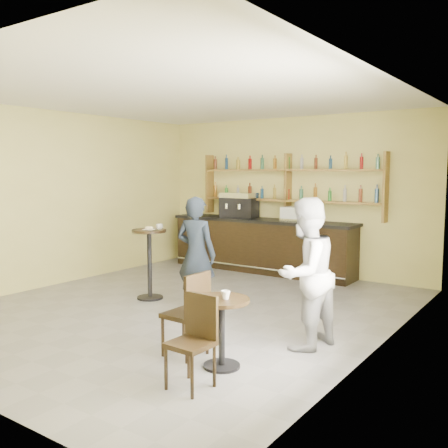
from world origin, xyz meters
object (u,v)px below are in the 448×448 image
Objects in this scene: pedestal_table at (150,264)px; chair_south at (190,343)px; cafe_table at (222,333)px; man_main at (196,254)px; bar_counter at (261,245)px; espresso_machine at (239,205)px; pastry_case at (294,214)px; chair_west at (185,313)px; patron_second at (305,273)px.

pedestal_table reaches higher than chair_south.
chair_south is at bearing -85.24° from cafe_table.
pedestal_table is 1.13m from man_main.
bar_counter reaches higher than chair_south.
espresso_machine is 1.59× the size of pastry_case.
bar_counter is 5.79m from chair_south.
bar_counter is 4.96m from chair_west.
bar_counter is 5.40× the size of cafe_table.
patron_second reaches higher than pedestal_table.
pedestal_table is (-1.10, -3.00, -0.67)m from pastry_case.
chair_west is (-0.55, 0.05, 0.11)m from cafe_table.
patron_second is at bearing 78.49° from chair_south.
pastry_case reaches higher than chair_south.
cafe_table is 0.42× the size of patron_second.
patron_second reaches higher than man_main.
man_main is 1.91× the size of chair_south.
patron_second is (0.45, 1.07, 0.52)m from cafe_table.
espresso_machine is at bearing 180.00° from bar_counter.
chair_west is at bearing -73.05° from espresso_machine.
cafe_table is (1.57, -1.55, -0.49)m from man_main.
espresso_machine is 0.98× the size of cafe_table.
chair_west is (2.31, -4.64, -0.88)m from espresso_machine.
bar_counter is 4.18× the size of chair_west.
pastry_case is 3.27m from pedestal_table.
espresso_machine reaches higher than chair_south.
bar_counter is at bearing 173.79° from pastry_case.
pedestal_table is 2.66m from chair_west.
bar_counter reaches higher than chair_west.
patron_second is at bearing -52.72° from bar_counter.
cafe_table is at bearing -68.14° from espresso_machine.
man_main is 1.85m from chair_west.
chair_south is 0.50× the size of patron_second.
espresso_machine is at bearing 173.79° from pastry_case.
cafe_table is (1.55, -4.69, -0.87)m from pastry_case.
patron_second reaches higher than pastry_case.
man_main is 1.77× the size of chair_west.
pastry_case is at bearing -99.23° from man_main.
chair_south reaches higher than cafe_table.
pedestal_table is at bearing -15.91° from man_main.
espresso_machine is 0.43× the size of man_main.
pastry_case is 4.81m from chair_west.
chair_west reaches higher than chair_south.
espresso_machine is 0.41× the size of patron_second.
cafe_table is 1.28m from patron_second.
chair_south is (1.60, -5.29, -0.80)m from pastry_case.
bar_counter is at bearing -157.67° from chair_west.
bar_counter is 3.02m from pedestal_table.
man_main is at bearing -7.07° from pedestal_table.
chair_west is at bearing -37.93° from pedestal_table.
man_main is at bearing -76.86° from bar_counter.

